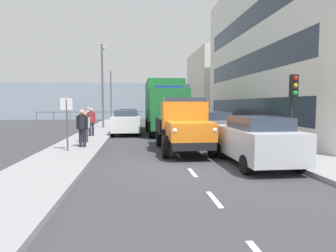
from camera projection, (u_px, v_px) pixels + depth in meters
name	position (u px, v px, depth m)	size (l,w,h in m)	color
ground_plane	(163.00, 137.00, 18.31)	(80.00, 80.00, 0.00)	#38383D
sidewalk_left	(231.00, 135.00, 18.82)	(2.41, 37.66, 0.15)	gray
sidewalk_right	(91.00, 137.00, 17.78)	(2.41, 37.66, 0.15)	gray
road_centreline_markings	(164.00, 138.00, 17.87)	(0.12, 34.21, 0.01)	silver
building_terrace	(289.00, 53.00, 19.67)	(6.31, 18.54, 11.50)	silver
building_far_block	(218.00, 87.00, 36.68)	(6.30, 10.73, 8.81)	beige
sea_horizon	(148.00, 101.00, 39.73)	(80.00, 0.80, 5.00)	#8C9EAD
seawall_railing	(150.00, 113.00, 36.29)	(28.08, 0.08, 1.20)	#4C5156
truck_vintage_orange	(184.00, 126.00, 12.51)	(2.17, 5.64, 2.43)	black
lorry_cargo_green	(164.00, 105.00, 20.60)	(2.58, 8.20, 3.87)	#1E7033
car_silver_kerbside_near	(256.00, 140.00, 9.86)	(1.93, 4.06, 1.72)	#B7BABF
car_grey_kerbside_1	(212.00, 127.00, 15.61)	(1.84, 4.20, 1.72)	slate
car_maroon_kerbside_2	(193.00, 121.00, 20.82)	(1.86, 4.29, 1.72)	maroon
car_red_kerbside_3	(180.00, 117.00, 26.67)	(1.90, 4.36, 1.72)	#B21E1E
car_white_oppositeside_0	(126.00, 122.00, 19.69)	(1.94, 4.13, 1.72)	white
car_teal_oppositeside_1	(128.00, 118.00, 24.82)	(1.88, 4.02, 1.72)	#1E6670
pedestrian_with_bag	(82.00, 125.00, 12.99)	(0.53, 0.34, 1.74)	black
pedestrian_near_railing	(85.00, 125.00, 14.63)	(0.53, 0.34, 1.57)	#383342
pedestrian_in_dark_coat	(91.00, 119.00, 17.53)	(0.53, 0.34, 1.75)	black
pedestrian_couple_b	(88.00, 117.00, 20.46)	(0.53, 0.34, 1.79)	#4C473D
traffic_light_near	(293.00, 96.00, 11.54)	(0.28, 0.41, 3.20)	black
lamp_post_promenade	(103.00, 79.00, 23.78)	(0.32, 1.14, 7.00)	#59595B
lamp_post_far	(111.00, 90.00, 34.52)	(0.32, 1.14, 6.10)	#59595B
street_sign	(67.00, 115.00, 11.92)	(0.50, 0.07, 2.25)	#4C4C4C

